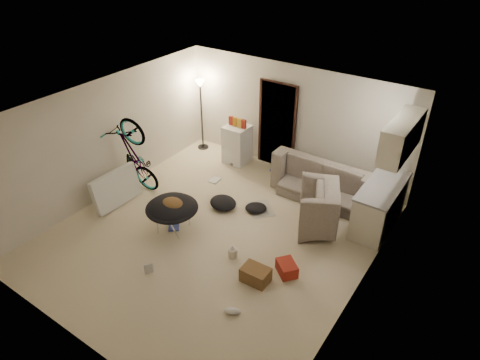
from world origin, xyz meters
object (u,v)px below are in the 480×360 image
Objects in this scene: kitchen_counter at (379,206)px; drink_case_b at (287,268)px; armchair at (336,215)px; juicer at (233,252)px; drink_case_a at (256,275)px; floor_lamp at (201,100)px; sofa at (326,181)px; saucer_chair at (172,212)px; tv_box at (116,188)px; bicycle at (137,171)px; mini_fridge at (237,144)px.

kitchen_counter reaches higher than drink_case_b.
juicer is (-1.19, -1.72, -0.25)m from armchair.
drink_case_a reaches higher than juicer.
armchair reaches higher than juicer.
floor_lamp is 0.81× the size of sofa.
kitchen_counter is 6.22× the size of juicer.
armchair is at bearing 73.43° from drink_case_a.
saucer_chair is at bearing -60.93° from floor_lamp.
saucer_chair is at bearing 1.19° from tv_box.
armchair is 4.28m from bicycle.
tv_box is 3.95m from drink_case_b.
bicycle is 3.03m from juicer.
floor_lamp is 5.06m from drink_case_b.
mini_fridge is 4.06m from drink_case_a.
drink_case_a is at bearing -2.73° from tv_box.
tv_box is at bearing -179.84° from juicer.
sofa is 4.07m from bicycle.
drink_case_b is at bearing 4.12° from tv_box.
sofa is 1.21× the size of bicycle.
sofa is at bearing -2.64° from mini_fridge.
mini_fridge is 3.97m from drink_case_b.
tv_box is (-4.73, -2.34, -0.08)m from kitchen_counter.
drink_case_a is 1.21× the size of drink_case_b.
saucer_chair is (-1.87, -2.79, 0.09)m from sofa.
drink_case_b is at bearing 147.43° from armchair.
drink_case_a is 1.89× the size of juicer.
saucer_chair is 4.09× the size of juicer.
sofa is at bearing 139.92° from drink_case_b.
kitchen_counter is at bearing -8.74° from mini_fridge.
tv_box is 2.95m from juicer.
armchair is at bearing -16.56° from floor_lamp.
bicycle reaches higher than juicer.
tv_box is (-4.13, -1.73, 0.02)m from armchair.
tv_box is 4.58× the size of juicer.
drink_case_a is (3.69, -3.25, -1.18)m from floor_lamp.
saucer_chair reaches higher than juicer.
sofa is 2.02× the size of tv_box.
bicycle is 1.87× the size of saucer_chair.
mini_fridge is (-3.68, 0.55, 0.03)m from kitchen_counter.
sofa is 4.43m from tv_box.
saucer_chair is 1.41m from juicer.
armchair is at bearing -134.71° from kitchen_counter.
mini_fridge is (-3.08, 1.16, 0.12)m from armchair.
armchair is 4.48m from tv_box.
floor_lamp is 1.64× the size of tv_box.
mini_fridge is 2.06× the size of drink_case_a.
drink_case_b is at bearing 100.53° from sofa.
drink_case_b is at bearing 9.99° from juicer.
kitchen_counter is 3.30× the size of drink_case_a.
floor_lamp is 1.93× the size of mini_fridge.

